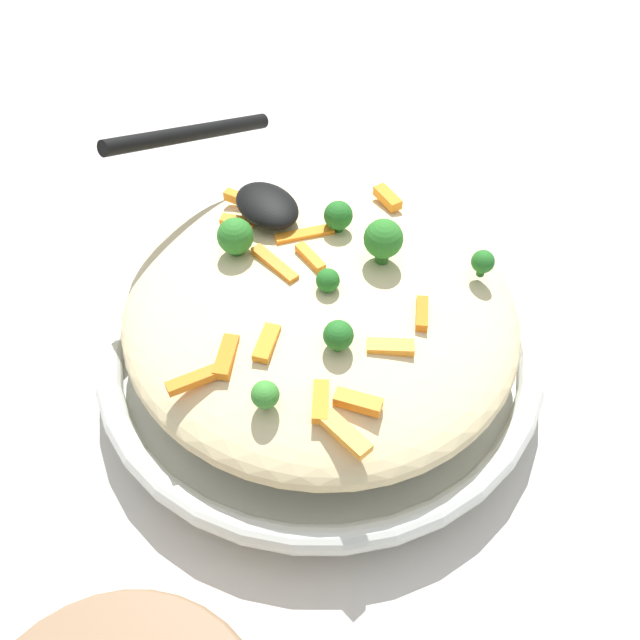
# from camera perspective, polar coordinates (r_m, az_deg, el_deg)

# --- Properties ---
(ground_plane) EXTENTS (2.40, 2.40, 0.00)m
(ground_plane) POSITION_cam_1_polar(r_m,az_deg,el_deg) (0.59, 0.00, -3.82)
(ground_plane) COLOR beige
(serving_bowl) EXTENTS (0.33, 0.33, 0.04)m
(serving_bowl) POSITION_cam_1_polar(r_m,az_deg,el_deg) (0.57, 0.00, -2.41)
(serving_bowl) COLOR silver
(serving_bowl) RESTS_ON ground_plane
(pasta_mound) EXTENTS (0.29, 0.28, 0.06)m
(pasta_mound) POSITION_cam_1_polar(r_m,az_deg,el_deg) (0.54, 0.00, 0.55)
(pasta_mound) COLOR beige
(pasta_mound) RESTS_ON serving_bowl
(carrot_piece_0) EXTENTS (0.04, 0.01, 0.01)m
(carrot_piece_0) POSITION_cam_1_polar(r_m,az_deg,el_deg) (0.45, 1.92, -8.57)
(carrot_piece_0) COLOR orange
(carrot_piece_0) RESTS_ON pasta_mound
(carrot_piece_1) EXTENTS (0.03, 0.02, 0.01)m
(carrot_piece_1) POSITION_cam_1_polar(r_m,az_deg,el_deg) (0.57, -6.23, 7.36)
(carrot_piece_1) COLOR orange
(carrot_piece_1) RESTS_ON pasta_mound
(carrot_piece_2) EXTENTS (0.03, 0.01, 0.01)m
(carrot_piece_2) POSITION_cam_1_polar(r_m,az_deg,el_deg) (0.53, -0.74, 4.75)
(carrot_piece_2) COLOR orange
(carrot_piece_2) RESTS_ON pasta_mound
(carrot_piece_3) EXTENTS (0.02, 0.02, 0.01)m
(carrot_piece_3) POSITION_cam_1_polar(r_m,az_deg,el_deg) (0.50, 7.68, 0.44)
(carrot_piece_3) COLOR orange
(carrot_piece_3) RESTS_ON pasta_mound
(carrot_piece_4) EXTENTS (0.04, 0.01, 0.01)m
(carrot_piece_4) POSITION_cam_1_polar(r_m,az_deg,el_deg) (0.53, -3.43, 4.16)
(carrot_piece_4) COLOR orange
(carrot_piece_4) RESTS_ON pasta_mound
(carrot_piece_5) EXTENTS (0.03, 0.03, 0.01)m
(carrot_piece_5) POSITION_cam_1_polar(r_m,az_deg,el_deg) (0.48, -4.04, -1.73)
(carrot_piece_5) COLOR orange
(carrot_piece_5) RESTS_ON pasta_mound
(carrot_piece_6) EXTENTS (0.02, 0.04, 0.01)m
(carrot_piece_6) POSITION_cam_1_polar(r_m,az_deg,el_deg) (0.55, -1.17, 6.43)
(carrot_piece_6) COLOR orange
(carrot_piece_6) RESTS_ON pasta_mound
(carrot_piece_7) EXTENTS (0.03, 0.02, 0.01)m
(carrot_piece_7) POSITION_cam_1_polar(r_m,az_deg,el_deg) (0.59, -6.08, 9.09)
(carrot_piece_7) COLOR orange
(carrot_piece_7) RESTS_ON pasta_mound
(carrot_piece_8) EXTENTS (0.03, 0.02, 0.01)m
(carrot_piece_8) POSITION_cam_1_polar(r_m,az_deg,el_deg) (0.46, 2.89, -6.20)
(carrot_piece_8) COLOR orange
(carrot_piece_8) RESTS_ON pasta_mound
(carrot_piece_9) EXTENTS (0.03, 0.01, 0.01)m
(carrot_piece_9) POSITION_cam_1_polar(r_m,az_deg,el_deg) (0.59, 5.12, 9.18)
(carrot_piece_9) COLOR orange
(carrot_piece_9) RESTS_ON pasta_mound
(carrot_piece_10) EXTENTS (0.02, 0.04, 0.01)m
(carrot_piece_10) POSITION_cam_1_polar(r_m,az_deg,el_deg) (0.48, -9.23, -4.36)
(carrot_piece_10) COLOR orange
(carrot_piece_10) RESTS_ON pasta_mound
(carrot_piece_11) EXTENTS (0.03, 0.03, 0.01)m
(carrot_piece_11) POSITION_cam_1_polar(r_m,az_deg,el_deg) (0.46, 0.04, -6.17)
(carrot_piece_11) COLOR orange
(carrot_piece_11) RESTS_ON pasta_mound
(carrot_piece_12) EXTENTS (0.03, 0.03, 0.01)m
(carrot_piece_12) POSITION_cam_1_polar(r_m,az_deg,el_deg) (0.49, 5.75, -1.77)
(carrot_piece_12) COLOR orange
(carrot_piece_12) RESTS_ON pasta_mound
(carrot_piece_13) EXTENTS (0.03, 0.03, 0.01)m
(carrot_piece_13) POSITION_cam_1_polar(r_m,az_deg,el_deg) (0.48, -7.09, -2.76)
(carrot_piece_13) COLOR orange
(carrot_piece_13) RESTS_ON pasta_mound
(broccoli_floret_0) EXTENTS (0.02, 0.02, 0.02)m
(broccoli_floret_0) POSITION_cam_1_polar(r_m,az_deg,el_deg) (0.51, 0.45, 2.91)
(broccoli_floret_0) COLOR #205B1C
(broccoli_floret_0) RESTS_ON pasta_mound
(broccoli_floret_1) EXTENTS (0.02, 0.02, 0.03)m
(broccoli_floret_1) POSITION_cam_1_polar(r_m,az_deg,el_deg) (0.55, 1.39, 7.86)
(broccoli_floret_1) COLOR #205B1C
(broccoli_floret_1) RESTS_ON pasta_mound
(broccoli_floret_2) EXTENTS (0.03, 0.03, 0.03)m
(broccoli_floret_2) POSITION_cam_1_polar(r_m,az_deg,el_deg) (0.53, -6.40, 6.29)
(broccoli_floret_2) COLOR #296820
(broccoli_floret_2) RESTS_ON pasta_mound
(broccoli_floret_3) EXTENTS (0.02, 0.02, 0.02)m
(broccoli_floret_3) POSITION_cam_1_polar(r_m,az_deg,el_deg) (0.45, -4.16, -5.66)
(broccoli_floret_3) COLOR #377928
(broccoli_floret_3) RESTS_ON pasta_mound
(broccoli_floret_4) EXTENTS (0.02, 0.02, 0.02)m
(broccoli_floret_4) POSITION_cam_1_polar(r_m,az_deg,el_deg) (0.47, 1.40, -1.19)
(broccoli_floret_4) COLOR #205B1C
(broccoli_floret_4) RESTS_ON pasta_mound
(broccoli_floret_5) EXTENTS (0.03, 0.03, 0.03)m
(broccoli_floret_5) POSITION_cam_1_polar(r_m,az_deg,el_deg) (0.52, 4.80, 6.08)
(broccoli_floret_5) COLOR #296820
(broccoli_floret_5) RESTS_ON pasta_mound
(broccoli_floret_6) EXTENTS (0.02, 0.02, 0.02)m
(broccoli_floret_6) POSITION_cam_1_polar(r_m,az_deg,el_deg) (0.54, 12.18, 4.29)
(broccoli_floret_6) COLOR #205B1C
(broccoli_floret_6) RESTS_ON pasta_mound
(serving_spoon) EXTENTS (0.12, 0.16, 0.07)m
(serving_spoon) POSITION_cam_1_polar(r_m,az_deg,el_deg) (0.57, -6.14, 10.56)
(serving_spoon) COLOR black
(serving_spoon) RESTS_ON pasta_mound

